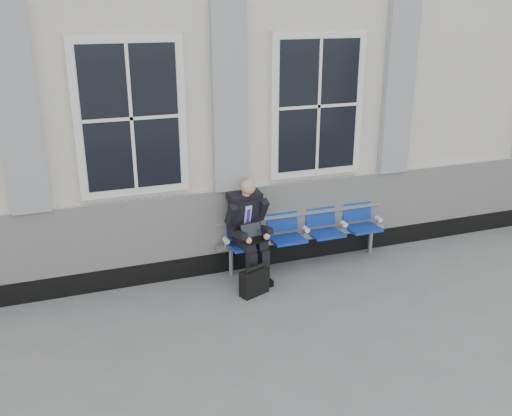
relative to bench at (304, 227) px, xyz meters
name	(u,v)px	position (x,y,z in m)	size (l,w,h in m)	color
ground	(336,307)	(-0.15, -1.32, -0.55)	(70.00, 70.00, 0.00)	slate
station_building	(243,89)	(-0.16, 2.15, 1.67)	(14.40, 4.40, 4.49)	beige
bench	(304,227)	(0.00, 0.00, 0.00)	(2.60, 0.47, 0.91)	#9EA0A3
businessman	(248,225)	(-0.88, -0.13, 0.21)	(0.58, 0.78, 1.39)	black
briefcase	(254,281)	(-0.99, -0.65, -0.37)	(0.42, 0.29, 0.40)	black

